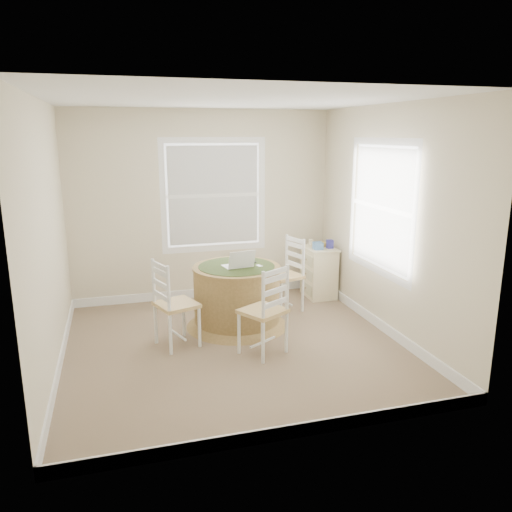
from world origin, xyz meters
name	(u,v)px	position (x,y,z in m)	size (l,w,h in m)	color
room	(245,227)	(0.17, 0.16, 1.30)	(3.64, 3.64, 2.64)	#826753
round_table	(237,293)	(0.18, 0.59, 0.41)	(1.22, 1.22, 0.75)	olive
chair_left	(177,304)	(-0.59, 0.20, 0.47)	(0.42, 0.40, 0.95)	white
chair_near	(263,311)	(0.25, -0.25, 0.47)	(0.42, 0.40, 0.95)	white
chair_right	(284,275)	(0.90, 0.95, 0.47)	(0.42, 0.40, 0.95)	white
laptop	(238,265)	(0.19, 0.54, 0.78)	(0.37, 0.34, 0.23)	white
mouse	(251,266)	(0.34, 0.53, 0.75)	(0.06, 0.09, 0.03)	white
phone	(259,266)	(0.44, 0.51, 0.75)	(0.04, 0.09, 0.02)	#B7BABF
keys	(253,263)	(0.41, 0.67, 0.75)	(0.06, 0.05, 0.03)	black
corner_chest	(319,272)	(1.57, 1.36, 0.36)	(0.41, 0.54, 0.72)	beige
tissue_box	(318,246)	(1.51, 1.27, 0.77)	(0.12, 0.12, 0.10)	#4F7DB5
box_yellow	(320,244)	(1.61, 1.42, 0.75)	(0.15, 0.10, 0.06)	#E3BA50
box_blue	(329,244)	(1.68, 1.28, 0.78)	(0.08, 0.08, 0.12)	#353296
cup_cream	(311,243)	(1.50, 1.51, 0.76)	(0.07, 0.07, 0.09)	beige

